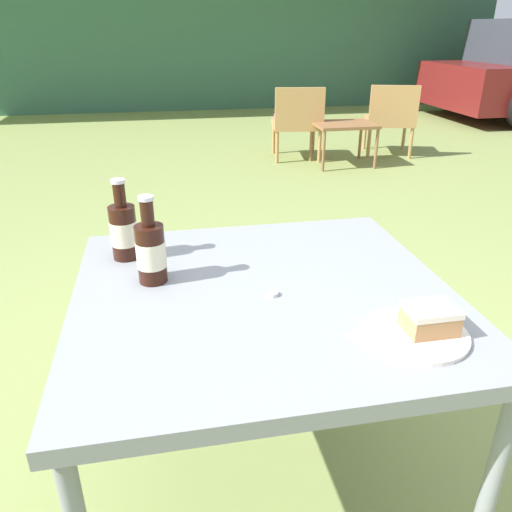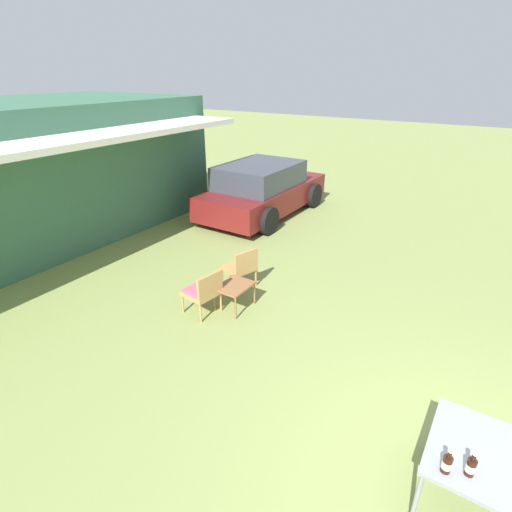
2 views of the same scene
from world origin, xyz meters
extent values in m
plane|color=olive|center=(0.00, 0.00, 0.00)|extent=(60.00, 60.00, 0.00)
cube|color=silver|center=(0.19, 7.10, 2.46)|extent=(10.56, 1.20, 0.12)
cube|color=maroon|center=(5.98, 5.92, 0.50)|extent=(4.05, 1.79, 0.62)
cube|color=#383D47|center=(5.78, 5.92, 1.10)|extent=(2.23, 1.65, 0.60)
cylinder|color=black|center=(7.23, 6.85, 0.34)|extent=(0.68, 0.20, 0.68)
cylinder|color=black|center=(7.23, 5.00, 0.34)|extent=(0.68, 0.20, 0.68)
cylinder|color=black|center=(4.72, 6.84, 0.34)|extent=(0.68, 0.20, 0.68)
cylinder|color=black|center=(4.73, 4.99, 0.34)|extent=(0.68, 0.20, 0.68)
cylinder|color=#B2844C|center=(1.47, 4.32, 0.16)|extent=(0.04, 0.04, 0.33)
cylinder|color=#B2844C|center=(1.03, 4.38, 0.16)|extent=(0.04, 0.04, 0.33)
cylinder|color=#B2844C|center=(1.41, 3.89, 0.16)|extent=(0.04, 0.04, 0.33)
cylinder|color=#B2844C|center=(0.97, 3.95, 0.16)|extent=(0.04, 0.04, 0.33)
cube|color=#B2844C|center=(1.22, 4.14, 0.36)|extent=(0.56, 0.55, 0.06)
cube|color=#B2844C|center=(1.19, 3.92, 0.57)|extent=(0.50, 0.12, 0.37)
cube|color=#CC5670|center=(1.22, 4.14, 0.41)|extent=(0.50, 0.47, 0.05)
cylinder|color=#B2844C|center=(2.54, 4.28, 0.16)|extent=(0.04, 0.04, 0.33)
cylinder|color=#B2844C|center=(2.12, 4.41, 0.16)|extent=(0.04, 0.04, 0.33)
cylinder|color=#B2844C|center=(2.42, 3.87, 0.16)|extent=(0.04, 0.04, 0.33)
cylinder|color=#B2844C|center=(1.99, 3.99, 0.16)|extent=(0.04, 0.04, 0.33)
cube|color=#B2844C|center=(2.27, 4.14, 0.36)|extent=(0.62, 0.61, 0.06)
cube|color=#B2844C|center=(2.21, 3.93, 0.57)|extent=(0.49, 0.19, 0.37)
cube|color=brown|center=(1.61, 3.76, 0.41)|extent=(0.60, 0.47, 0.03)
cylinder|color=brown|center=(1.34, 3.55, 0.20)|extent=(0.03, 0.03, 0.39)
cylinder|color=brown|center=(1.88, 3.55, 0.20)|extent=(0.03, 0.03, 0.39)
cylinder|color=brown|center=(1.34, 3.97, 0.20)|extent=(0.03, 0.03, 0.39)
cylinder|color=brown|center=(1.88, 3.97, 0.20)|extent=(0.03, 0.03, 0.39)
cube|color=gray|center=(0.00, 0.00, 0.69)|extent=(0.95, 0.90, 0.04)
cylinder|color=gray|center=(-0.43, 0.41, 0.33)|extent=(0.04, 0.04, 0.67)
cylinder|color=gray|center=(0.43, 0.41, 0.33)|extent=(0.04, 0.04, 0.67)
cylinder|color=black|center=(-0.27, 0.11, 0.78)|extent=(0.07, 0.07, 0.15)
cylinder|color=black|center=(-0.27, 0.11, 0.90)|extent=(0.03, 0.03, 0.07)
cylinder|color=silver|center=(-0.27, 0.11, 0.93)|extent=(0.04, 0.04, 0.01)
cylinder|color=beige|center=(-0.27, 0.11, 0.78)|extent=(0.08, 0.08, 0.07)
cylinder|color=black|center=(-0.35, 0.27, 0.78)|extent=(0.07, 0.07, 0.15)
cylinder|color=black|center=(-0.35, 0.27, 0.90)|extent=(0.03, 0.03, 0.07)
cylinder|color=silver|center=(-0.35, 0.27, 0.93)|extent=(0.04, 0.04, 0.01)
cylinder|color=beige|center=(-0.35, 0.27, 0.78)|extent=(0.08, 0.08, 0.07)
cylinder|color=silver|center=(0.02, -0.03, 0.71)|extent=(0.03, 0.03, 0.01)
camera|label=1|loc=(-0.23, -1.09, 1.32)|focal=35.00mm
camera|label=2|loc=(-2.98, 0.36, 3.62)|focal=28.00mm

